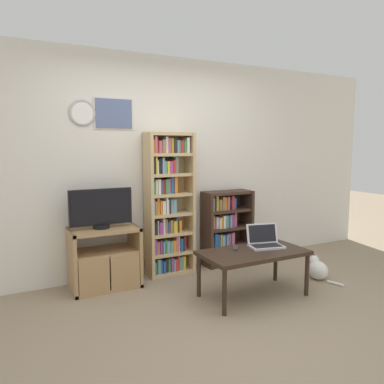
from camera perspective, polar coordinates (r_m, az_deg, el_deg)
name	(u,v)px	position (r m, az deg, el deg)	size (l,w,h in m)	color
ground_plane	(232,327)	(3.43, 6.05, -19.73)	(18.00, 18.00, 0.00)	gray
wall_back	(156,165)	(4.56, -5.49, 4.04)	(6.76, 0.09, 2.60)	silver
tv_stand	(105,258)	(4.23, -13.10, -9.75)	(0.73, 0.45, 0.66)	tan
television	(101,208)	(4.11, -13.71, -2.46)	(0.67, 0.18, 0.43)	black
bookshelf_tall	(167,206)	(4.48, -3.80, -2.07)	(0.57, 0.28, 1.70)	tan
bookshelf_short	(224,228)	(4.91, 4.83, -5.52)	(0.65, 0.29, 0.96)	#3D281E
coffee_table	(253,255)	(3.92, 9.34, -9.52)	(1.09, 0.58, 0.48)	#332319
laptop	(265,241)	(4.08, 11.02, -7.33)	(0.40, 0.32, 0.23)	silver
remote_near_laptop	(235,248)	(3.95, 6.61, -8.46)	(0.13, 0.16, 0.02)	#38383A
cat	(317,269)	(4.68, 18.54, -11.05)	(0.22, 0.45, 0.27)	white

